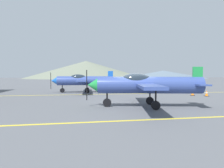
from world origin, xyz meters
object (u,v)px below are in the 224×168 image
car_sedan (154,83)px  traffic_cone_front (207,93)px  airplane_mid (83,80)px  traffic_cone_side (193,93)px  airplane_near (145,84)px

car_sedan → traffic_cone_front: (0.80, -11.49, -0.56)m
airplane_mid → traffic_cone_side: 12.28m
car_sedan → traffic_cone_side: bearing=-90.7°
airplane_near → airplane_mid: bearing=106.8°
traffic_cone_front → traffic_cone_side: same height
car_sedan → airplane_mid: bearing=-155.8°
airplane_mid → traffic_cone_side: (10.82, -5.69, -1.17)m
airplane_near → airplane_mid: size_ratio=1.00×
traffic_cone_front → car_sedan: bearing=94.0°
airplane_near → traffic_cone_side: 9.57m
airplane_near → airplane_mid: same height
airplane_near → car_sedan: size_ratio=1.97×
car_sedan → traffic_cone_side: 10.63m
traffic_cone_front → airplane_mid: bearing=150.9°
traffic_cone_front → traffic_cone_side: size_ratio=1.00×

